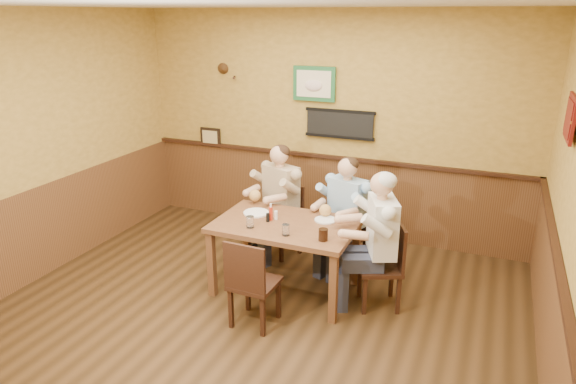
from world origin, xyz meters
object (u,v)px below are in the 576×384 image
diner_blue_polo (347,220)px  dining_table (285,231)px  salt_shaker (276,215)px  diner_white_elder (381,248)px  water_glass_left (250,222)px  chair_back_left (281,221)px  chair_back_right (346,235)px  pepper_shaker (268,217)px  water_glass_mid (286,230)px  hot_sauce_bottle (271,213)px  chair_right_end (380,266)px  chair_near_side (255,281)px  diner_tan_shirt (281,206)px  cola_tumbler (323,235)px

diner_blue_polo → dining_table: bearing=-103.5°
dining_table → salt_shaker: 0.19m
diner_white_elder → water_glass_left: (-1.23, -0.31, 0.19)m
chair_back_left → diner_blue_polo: 0.84m
chair_back_right → salt_shaker: bearing=-112.4°
dining_table → pepper_shaker: (-0.18, -0.04, 0.14)m
dining_table → water_glass_mid: water_glass_mid is taller
water_glass_mid → hot_sauce_bottle: size_ratio=0.68×
chair_right_end → water_glass_left: 1.33m
pepper_shaker → diner_blue_polo: bearing=49.5°
chair_near_side → diner_tan_shirt: (-0.35, 1.44, 0.17)m
chair_right_end → water_glass_mid: size_ratio=7.98×
chair_right_end → chair_back_left: bearing=-140.8°
chair_back_left → diner_blue_polo: size_ratio=0.72×
water_glass_left → hot_sauce_bottle: (0.11, 0.25, 0.02)m
water_glass_mid → hot_sauce_bottle: hot_sauce_bottle is taller
chair_back_left → chair_back_right: chair_back_left is taller
diner_blue_polo → chair_near_side: bearing=-89.7°
chair_back_left → diner_blue_polo: (0.82, -0.08, 0.16)m
diner_blue_polo → chair_back_left: bearing=-166.2°
cola_tumbler → salt_shaker: size_ratio=1.26×
hot_sauce_bottle → chair_right_end: bearing=2.8°
chair_near_side → pepper_shaker: size_ratio=9.86×
water_glass_mid → salt_shaker: bearing=127.0°
pepper_shaker → chair_back_left: bearing=103.9°
dining_table → water_glass_mid: 0.33m
chair_back_left → pepper_shaker: 0.91m
chair_near_side → water_glass_mid: size_ratio=8.03×
chair_right_end → cola_tumbler: 0.69m
chair_back_right → diner_blue_polo: diner_blue_polo is taller
chair_near_side → cola_tumbler: chair_near_side is taller
cola_tumbler → diner_blue_polo: bearing=92.5°
chair_near_side → cola_tumbler: 0.76m
diner_white_elder → water_glass_mid: bearing=-90.9°
chair_back_right → water_glass_mid: size_ratio=7.57×
diner_white_elder → water_glass_left: size_ratio=10.59×
chair_near_side → hot_sauce_bottle: size_ratio=5.48×
chair_back_right → diner_blue_polo: bearing=0.0°
water_glass_mid → cola_tumbler: cola_tumbler is taller
dining_table → pepper_shaker: size_ratio=15.91×
water_glass_left → cola_tumbler: bearing=-1.1°
chair_near_side → water_glass_left: chair_near_side is taller
diner_blue_polo → cola_tumbler: bearing=-68.3°
chair_right_end → dining_table: bearing=-109.1°
chair_right_end → diner_white_elder: 0.18m
chair_back_left → hot_sauce_bottle: 0.88m
diner_blue_polo → diner_white_elder: 0.81m
chair_back_right → salt_shaker: (-0.57, -0.64, 0.39)m
chair_right_end → chair_near_side: size_ratio=0.99×
hot_sauce_bottle → chair_near_side: bearing=-78.3°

